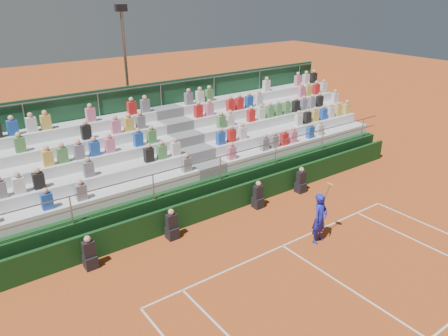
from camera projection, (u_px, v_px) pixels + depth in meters
ground at (283, 246)px, 15.37m from camera, size 90.00×90.00×0.00m
courtside_wall at (228, 200)px, 17.55m from camera, size 20.00×0.15×1.00m
line_officials at (215, 212)px, 16.69m from camera, size 9.95×0.40×1.19m
grandstand at (186, 162)px, 19.74m from camera, size 20.00×5.20×4.40m
tennis_player at (320, 218)px, 15.31m from camera, size 0.91×0.58×2.22m
floodlight_mast at (126, 67)px, 23.12m from camera, size 0.60×0.25×7.62m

